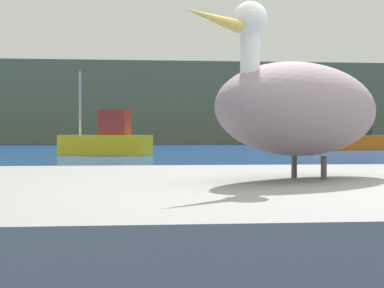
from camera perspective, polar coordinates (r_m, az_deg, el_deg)
hillside_backdrop at (r=65.70m, az=-4.02°, el=3.96°), size 140.00×11.97×8.87m
pier_dock at (r=3.02m, az=11.07°, el=-11.39°), size 3.69×2.76×0.83m
pelican at (r=2.94m, az=10.99°, el=3.65°), size 1.30×1.15×0.85m
fishing_boat_orange at (r=40.10m, az=16.22°, el=0.70°), size 7.85×2.70×4.95m
fishing_boat_yellow at (r=28.95m, az=-8.60°, el=0.42°), size 4.86×2.90×4.30m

